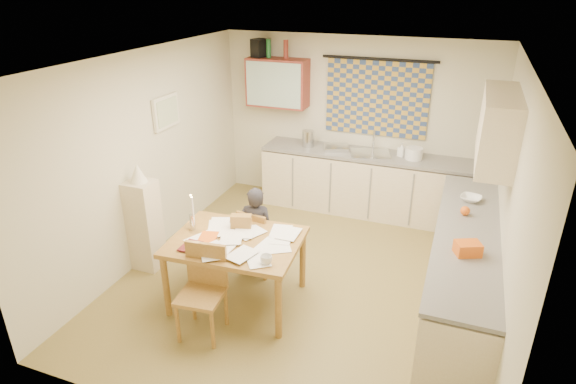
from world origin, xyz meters
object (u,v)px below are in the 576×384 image
at_px(shelf_stand, 145,225).
at_px(person, 256,232).
at_px(counter_back, 374,185).
at_px(chair_far, 259,252).
at_px(dining_table, 237,270).
at_px(stove, 455,344).
at_px(counter_right, 461,271).

bearing_deg(shelf_stand, person, 13.47).
distance_m(counter_back, person, 2.29).
relative_size(counter_back, chair_far, 4.02).
bearing_deg(counter_back, shelf_stand, -133.21).
xyz_separation_m(dining_table, person, (-0.02, 0.54, 0.18)).
height_order(stove, person, person).
height_order(counter_back, dining_table, counter_back).
distance_m(stove, person, 2.45).
height_order(counter_right, chair_far, counter_right).
bearing_deg(counter_back, stove, -67.01).
bearing_deg(counter_back, chair_far, -115.28).
xyz_separation_m(counter_back, dining_table, (-0.93, -2.62, -0.07)).
height_order(counter_back, counter_right, same).
bearing_deg(stove, counter_back, 112.99).
bearing_deg(person, stove, 143.72).
bearing_deg(stove, person, 156.61).
relative_size(counter_right, dining_table, 2.13).
height_order(chair_far, person, person).
bearing_deg(counter_right, dining_table, -162.48).
height_order(person, shelf_stand, same).
bearing_deg(counter_right, person, -175.88).
distance_m(counter_right, person, 2.25).
bearing_deg(chair_far, stove, 161.92).
relative_size(stove, shelf_stand, 0.79).
relative_size(counter_right, stove, 3.37).
distance_m(counter_right, chair_far, 2.26).
height_order(counter_right, stove, counter_right).
bearing_deg(dining_table, person, 87.93).
xyz_separation_m(counter_back, chair_far, (-0.95, -2.02, -0.20)).
bearing_deg(stove, counter_right, 90.00).
distance_m(stove, dining_table, 2.27).
bearing_deg(dining_table, shelf_stand, 166.08).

